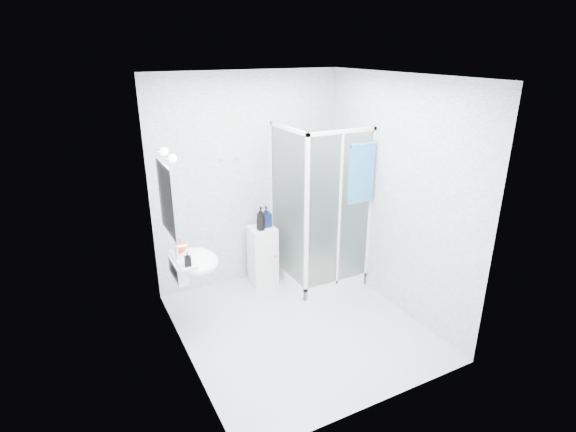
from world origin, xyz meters
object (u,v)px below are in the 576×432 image
wall_basin (193,262)px  shampoo_bottle_b (266,216)px  hand_towel (361,172)px  soap_dispenser_orange (180,246)px  storage_cabinet (263,255)px  soap_dispenser_black (188,259)px  shower_enclosure (316,250)px  shampoo_bottle_a (261,218)px

wall_basin → shampoo_bottle_b: size_ratio=2.16×
hand_towel → soap_dispenser_orange: size_ratio=4.38×
soap_dispenser_orange → storage_cabinet: bearing=22.5°
wall_basin → storage_cabinet: wall_basin is taller
hand_towel → shampoo_bottle_b: 1.29m
wall_basin → soap_dispenser_black: bearing=-117.4°
shampoo_bottle_b → soap_dispenser_black: 1.46m
shampoo_bottle_b → soap_dispenser_black: shampoo_bottle_b is taller
storage_cabinet → soap_dispenser_orange: (-1.13, -0.47, 0.57)m
shower_enclosure → storage_cabinet: shower_enclosure is taller
soap_dispenser_orange → soap_dispenser_black: soap_dispenser_orange is taller
soap_dispenser_black → shampoo_bottle_b: bearing=34.0°
storage_cabinet → shampoo_bottle_b: size_ratio=2.90×
shampoo_bottle_a → soap_dispenser_orange: bearing=-159.0°
shampoo_bottle_a → soap_dispenser_black: (-1.10, -0.74, 0.03)m
shower_enclosure → storage_cabinet: bearing=154.4°
shampoo_bottle_b → shower_enclosure: bearing=-30.1°
shampoo_bottle_b → soap_dispenser_orange: 1.29m
wall_basin → storage_cabinet: size_ratio=0.74×
shower_enclosure → soap_dispenser_orange: bearing=-174.2°
shower_enclosure → storage_cabinet: size_ratio=2.65×
shampoo_bottle_a → storage_cabinet: bearing=52.2°
soap_dispenser_orange → wall_basin: bearing=-58.8°
wall_basin → soap_dispenser_black: (-0.09, -0.18, 0.14)m
soap_dispenser_orange → soap_dispenser_black: bearing=-91.8°
hand_towel → soap_dispenser_orange: hand_towel is taller
wall_basin → shampoo_bottle_b: bearing=29.6°
shower_enclosure → soap_dispenser_orange: (-1.74, -0.18, 0.49)m
hand_towel → storage_cabinet: bearing=143.5°
soap_dispenser_orange → shampoo_bottle_b: bearing=22.4°
hand_towel → shampoo_bottle_a: size_ratio=2.38×
hand_towel → shower_enclosure: bearing=129.2°
shampoo_bottle_b → soap_dispenser_black: size_ratio=1.81×
wall_basin → soap_dispenser_orange: 0.22m
hand_towel → shampoo_bottle_a: bearing=146.6°
shampoo_bottle_a → soap_dispenser_orange: shampoo_bottle_a is taller
shampoo_bottle_a → soap_dispenser_black: 1.33m
storage_cabinet → shampoo_bottle_b: bearing=22.9°
shower_enclosure → soap_dispenser_orange: shower_enclosure is taller
shower_enclosure → storage_cabinet: (-0.61, 0.29, -0.07)m
hand_towel → shampoo_bottle_a: (-0.97, 0.64, -0.61)m
soap_dispenser_black → shower_enclosure: bearing=15.9°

